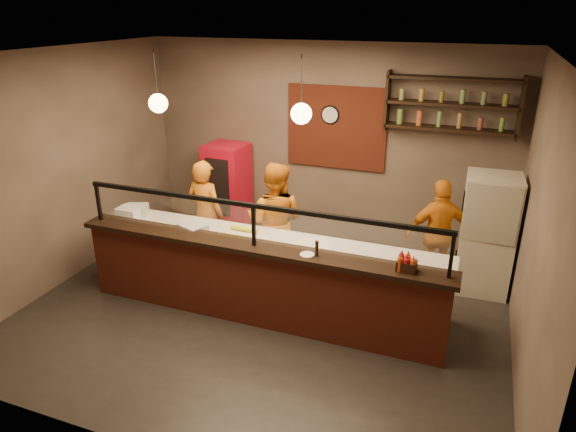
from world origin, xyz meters
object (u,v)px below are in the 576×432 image
at_px(cook_mid, 275,222).
at_px(condiment_caddy, 407,266).
at_px(cook_right, 439,234).
at_px(pizza_dough, 311,247).
at_px(red_cooler, 228,188).
at_px(fridge, 487,234).
at_px(pepper_mill, 317,248).
at_px(wall_clock, 330,115).
at_px(cook_left, 206,214).

distance_m(cook_mid, condiment_caddy, 2.33).
bearing_deg(cook_right, pizza_dough, 19.56).
xyz_separation_m(cook_right, red_cooler, (-3.59, 0.70, -0.01)).
height_order(cook_mid, fridge, cook_mid).
height_order(cook_right, pizza_dough, cook_right).
relative_size(fridge, pepper_mill, 9.08).
relative_size(cook_mid, condiment_caddy, 8.54).
bearing_deg(cook_right, wall_clock, -49.62).
relative_size(red_cooler, pepper_mill, 8.46).
height_order(wall_clock, condiment_caddy, wall_clock).
bearing_deg(condiment_caddy, wall_clock, 121.33).
bearing_deg(cook_mid, red_cooler, -47.25).
distance_m(wall_clock, cook_left, 2.48).
xyz_separation_m(cook_right, pepper_mill, (-1.21, -1.75, 0.37)).
bearing_deg(cook_left, pizza_dough, 166.43).
distance_m(cook_left, condiment_caddy, 3.33).
xyz_separation_m(wall_clock, condiment_caddy, (1.68, -2.76, -0.98)).
xyz_separation_m(cook_left, cook_mid, (1.11, -0.00, 0.04)).
xyz_separation_m(fridge, pepper_mill, (-1.82, -1.85, 0.32)).
bearing_deg(cook_mid, fridge, -171.27).
bearing_deg(fridge, condiment_caddy, -116.19).
distance_m(wall_clock, fridge, 2.95).
relative_size(cook_right, fridge, 0.94).
bearing_deg(pepper_mill, condiment_caddy, 0.39).
xyz_separation_m(cook_left, cook_right, (3.31, 0.57, -0.04)).
distance_m(wall_clock, condiment_caddy, 3.38).
bearing_deg(cook_left, pepper_mill, 157.12).
relative_size(cook_left, red_cooler, 1.06).
bearing_deg(wall_clock, fridge, -20.10).
xyz_separation_m(cook_right, pizza_dough, (-1.44, -1.25, 0.13)).
bearing_deg(red_cooler, cook_mid, -38.07).
distance_m(wall_clock, pizza_dough, 2.60).
relative_size(cook_mid, cook_right, 1.11).
bearing_deg(condiment_caddy, red_cooler, 144.06).
bearing_deg(red_cooler, cook_right, -6.59).
bearing_deg(fridge, pepper_mill, -136.79).
xyz_separation_m(wall_clock, cook_right, (1.89, -1.01, -1.32)).
bearing_deg(wall_clock, cook_mid, -101.09).
distance_m(cook_left, cook_mid, 1.11).
height_order(fridge, red_cooler, fridge).
bearing_deg(pizza_dough, condiment_caddy, -21.77).
bearing_deg(pizza_dough, wall_clock, 101.16).
bearing_deg(wall_clock, cook_left, -131.95).
distance_m(cook_mid, pepper_mill, 1.57).
height_order(fridge, pepper_mill, fridge).
bearing_deg(red_cooler, condiment_caddy, -31.45).
relative_size(red_cooler, condiment_caddy, 7.63).
height_order(cook_right, pepper_mill, cook_right).
bearing_deg(wall_clock, cook_right, -28.18).
height_order(wall_clock, cook_left, wall_clock).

